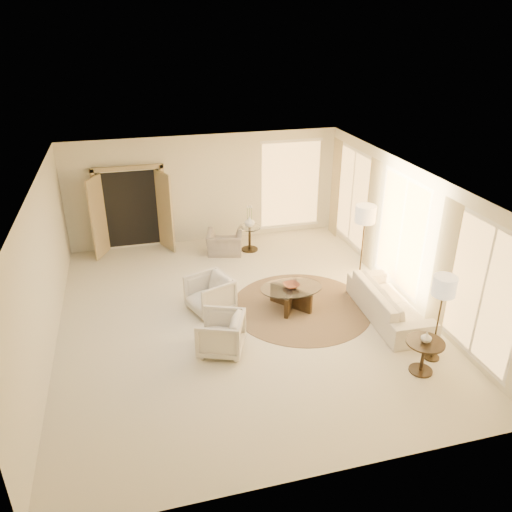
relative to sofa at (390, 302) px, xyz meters
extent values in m
cube|color=beige|center=(-2.81, 0.76, -0.34)|extent=(7.00, 8.00, 0.02)
cube|color=white|center=(-2.81, 0.76, 2.47)|extent=(7.00, 8.00, 0.02)
cube|color=beige|center=(-2.81, 4.76, 1.07)|extent=(7.00, 0.04, 2.80)
cube|color=beige|center=(-2.81, -3.24, 1.07)|extent=(7.00, 0.04, 2.80)
cube|color=beige|center=(-6.31, 0.76, 1.07)|extent=(0.04, 8.00, 2.80)
cube|color=beige|center=(0.69, 0.76, 1.07)|extent=(0.04, 8.00, 2.80)
cube|color=tan|center=(-4.71, 4.65, 0.75)|extent=(1.80, 0.12, 2.16)
cube|color=tan|center=(-5.51, 4.38, 0.70)|extent=(0.35, 0.66, 2.00)
cube|color=tan|center=(-3.91, 4.38, 0.70)|extent=(0.35, 0.66, 2.00)
cylinder|color=#3F2E1F|center=(-1.55, 0.79, -0.33)|extent=(2.97, 2.97, 0.01)
imported|color=beige|center=(0.00, 0.00, 0.00)|extent=(0.98, 2.30, 0.66)
imported|color=beige|center=(-3.37, 1.15, 0.08)|extent=(0.97, 1.00, 0.82)
imported|color=beige|center=(-3.43, -0.25, 0.06)|extent=(0.95, 0.98, 0.79)
imported|color=gray|center=(-2.54, 3.76, 0.05)|extent=(0.99, 0.78, 0.77)
cube|color=black|center=(-1.76, 0.85, -0.12)|extent=(0.69, 0.78, 0.43)
cube|color=black|center=(-1.76, 0.85, -0.12)|extent=(0.54, 0.88, 0.43)
cylinder|color=white|center=(-1.76, 0.85, 0.13)|extent=(1.40, 1.40, 0.02)
cylinder|color=black|center=(-0.29, -1.68, -0.32)|extent=(0.39, 0.39, 0.03)
cylinder|color=black|center=(-0.29, -1.68, -0.04)|extent=(0.06, 0.06, 0.56)
cylinder|color=black|center=(-0.29, -1.68, 0.25)|extent=(0.63, 0.63, 0.03)
cylinder|color=black|center=(-1.89, 3.80, -0.32)|extent=(0.42, 0.42, 0.03)
cylinder|color=black|center=(-1.89, 3.80, -0.02)|extent=(0.06, 0.06, 0.60)
cylinder|color=white|center=(-1.89, 3.80, 0.29)|extent=(0.55, 0.55, 0.03)
cylinder|color=black|center=(0.09, 1.51, -0.31)|extent=(0.31, 0.31, 0.03)
cylinder|color=black|center=(0.09, 1.51, 0.44)|extent=(0.03, 0.03, 1.54)
cylinder|color=#BDAF90|center=(0.09, 1.51, 1.29)|extent=(0.44, 0.44, 0.37)
cylinder|color=black|center=(0.09, -1.41, -0.32)|extent=(0.27, 0.27, 0.03)
cylinder|color=black|center=(0.09, -1.41, 0.35)|extent=(0.03, 0.03, 1.36)
cylinder|color=#BDAF90|center=(0.09, -1.41, 1.11)|extent=(0.39, 0.39, 0.33)
imported|color=brown|center=(-1.76, 0.85, 0.18)|extent=(0.37, 0.37, 0.08)
imported|color=white|center=(-0.29, -1.68, 0.35)|extent=(0.23, 0.23, 0.18)
imported|color=white|center=(-1.89, 3.80, 0.44)|extent=(0.33, 0.33, 0.28)
camera|label=1|loc=(-4.70, -7.50, 5.04)|focal=35.00mm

